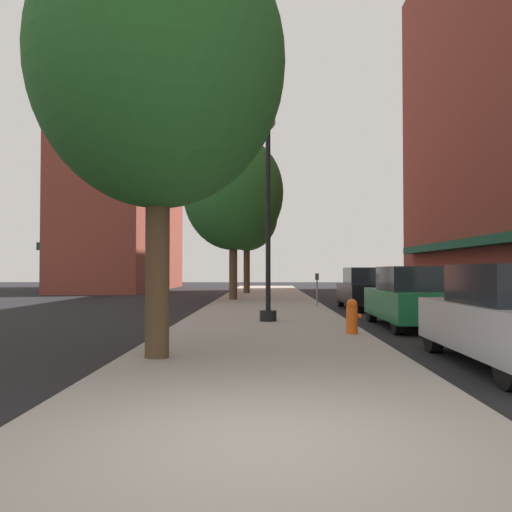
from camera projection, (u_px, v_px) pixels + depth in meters
ground_plane at (360, 307)px, 22.50m from camera, size 90.00×90.00×0.00m
sidewalk_slab at (266, 304)px, 23.58m from camera, size 4.80×50.00×0.12m
building_far_background at (127, 170)px, 42.03m from camera, size 6.80×18.00×18.93m
lamppost at (268, 213)px, 15.15m from camera, size 0.48×0.48×5.90m
fire_hydrant at (352, 316)px, 12.11m from camera, size 0.33×0.26×0.79m
parking_meter_near at (317, 285)px, 21.10m from camera, size 0.14×0.09×1.31m
tree_near at (233, 193)px, 26.33m from camera, size 4.95×4.95×8.12m
tree_mid at (247, 215)px, 33.67m from camera, size 3.93×3.93×7.18m
tree_far at (158, 64)px, 8.95m from camera, size 4.27×4.27×7.39m
car_green at (412, 298)px, 14.43m from camera, size 1.80×4.30×1.66m
car_black at (366, 289)px, 21.09m from camera, size 1.80×4.30×1.66m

